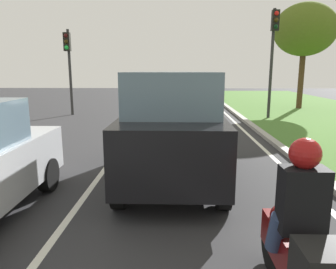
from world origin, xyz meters
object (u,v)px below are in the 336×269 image
at_px(motorcycle, 298,263).
at_px(tree_roadside_far, 305,30).
at_px(traffic_light_near_right, 273,44).
at_px(car_suv_ahead, 172,126).
at_px(traffic_light_overhead_left, 68,57).
at_px(rider_person, 301,198).

bearing_deg(motorcycle, tree_roadside_far, 69.93).
xyz_separation_m(motorcycle, traffic_light_near_right, (3.23, 12.62, 2.90)).
distance_m(car_suv_ahead, traffic_light_overhead_left, 11.39).
xyz_separation_m(traffic_light_near_right, traffic_light_overhead_left, (-9.88, 1.15, -0.52)).
bearing_deg(motorcycle, traffic_light_near_right, 75.73).
height_order(motorcycle, traffic_light_near_right, traffic_light_near_right).
height_order(motorcycle, rider_person, rider_person).
distance_m(traffic_light_overhead_left, tree_roadside_far, 13.24).
bearing_deg(traffic_light_overhead_left, tree_roadside_far, 13.09).
xyz_separation_m(motorcycle, rider_person, (0.00, 0.05, 0.62)).
height_order(traffic_light_near_right, tree_roadside_far, tree_roadside_far).
distance_m(rider_person, traffic_light_overhead_left, 15.35).
bearing_deg(tree_roadside_far, traffic_light_overhead_left, -166.91).
bearing_deg(traffic_light_near_right, tree_roadside_far, 54.71).
bearing_deg(motorcycle, traffic_light_overhead_left, 115.87).
xyz_separation_m(motorcycle, tree_roadside_far, (6.15, 16.75, 3.99)).
relative_size(motorcycle, rider_person, 1.63).
distance_m(car_suv_ahead, motorcycle, 4.15).
xyz_separation_m(car_suv_ahead, tree_roadside_far, (7.38, 12.83, 3.39)).
bearing_deg(car_suv_ahead, traffic_light_near_right, 62.77).
height_order(car_suv_ahead, traffic_light_overhead_left, traffic_light_overhead_left).
bearing_deg(rider_person, motorcycle, -90.10).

